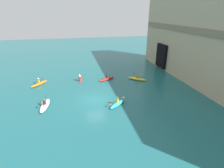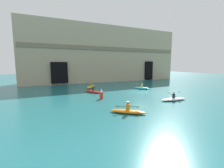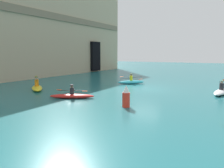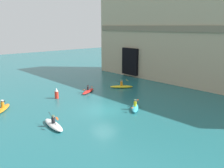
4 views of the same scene
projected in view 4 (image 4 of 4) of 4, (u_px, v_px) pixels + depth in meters
name	position (u px, v px, depth m)	size (l,w,h in m)	color
ground_plane	(105.00, 110.00, 26.07)	(120.00, 120.00, 0.00)	#1E6066
cliff_bluff	(208.00, 38.00, 34.82)	(40.15, 6.00, 13.83)	tan
kayak_red	(88.00, 91.00, 32.88)	(2.18, 3.12, 0.99)	red
kayak_cyan	(135.00, 107.00, 26.13)	(2.38, 2.60, 1.10)	#33B2C6
kayak_orange	(3.00, 108.00, 25.95)	(2.96, 2.61, 1.09)	orange
kayak_yellow	(121.00, 86.00, 35.26)	(2.68, 3.00, 1.22)	yellow
kayak_white	(54.00, 125.00, 21.67)	(3.51, 1.27, 1.15)	white
marker_buoy	(57.00, 93.00, 30.09)	(0.46, 0.46, 1.31)	red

